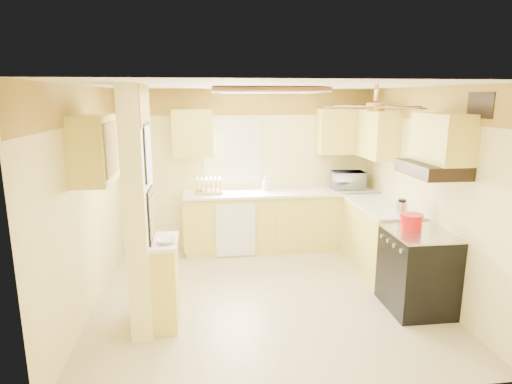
{
  "coord_description": "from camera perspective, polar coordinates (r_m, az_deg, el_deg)",
  "views": [
    {
      "loc": [
        -0.7,
        -4.82,
        2.38
      ],
      "look_at": [
        -0.06,
        0.35,
        1.22
      ],
      "focal_mm": 30.0,
      "sensor_mm": 36.0,
      "label": 1
    }
  ],
  "objects": [
    {
      "name": "floor",
      "position": [
        5.42,
        1.1,
        -13.49
      ],
      "size": [
        4.0,
        4.0,
        0.0
      ],
      "primitive_type": "plane",
      "color": "tan",
      "rests_on": "ground"
    },
    {
      "name": "ceiling",
      "position": [
        4.87,
        1.22,
        13.99
      ],
      "size": [
        4.0,
        4.0,
        0.0
      ],
      "primitive_type": "plane",
      "rotation": [
        3.14,
        0.0,
        0.0
      ],
      "color": "white",
      "rests_on": "wall_back"
    },
    {
      "name": "wall_back",
      "position": [
        6.85,
        -1.12,
        3.07
      ],
      "size": [
        4.0,
        0.0,
        4.0
      ],
      "primitive_type": "plane",
      "rotation": [
        1.57,
        0.0,
        0.0
      ],
      "color": "#FFEB9B",
      "rests_on": "floor"
    },
    {
      "name": "wall_front",
      "position": [
        3.2,
        6.06,
        -8.13
      ],
      "size": [
        4.0,
        0.0,
        4.0
      ],
      "primitive_type": "plane",
      "rotation": [
        -1.57,
        0.0,
        0.0
      ],
      "color": "#FFEB9B",
      "rests_on": "floor"
    },
    {
      "name": "wall_left",
      "position": [
        5.11,
        -21.62,
        -1.09
      ],
      "size": [
        0.0,
        3.8,
        3.8
      ],
      "primitive_type": "plane",
      "rotation": [
        1.57,
        0.0,
        1.57
      ],
      "color": "#FFEB9B",
      "rests_on": "floor"
    },
    {
      "name": "wall_right",
      "position": [
        5.63,
        21.72,
        0.1
      ],
      "size": [
        0.0,
        3.8,
        3.8
      ],
      "primitive_type": "plane",
      "rotation": [
        1.57,
        0.0,
        -1.57
      ],
      "color": "#FFEB9B",
      "rests_on": "floor"
    },
    {
      "name": "wallpaper_border",
      "position": [
        6.73,
        -1.14,
        11.89
      ],
      "size": [
        4.0,
        0.02,
        0.4
      ],
      "primitive_type": "cube",
      "color": "gold",
      "rests_on": "wall_back"
    },
    {
      "name": "partition_column",
      "position": [
        4.46,
        -15.24,
        -2.55
      ],
      "size": [
        0.2,
        0.7,
        2.5
      ],
      "primitive_type": "cube",
      "color": "#FFEB9B",
      "rests_on": "floor"
    },
    {
      "name": "partition_ledge",
      "position": [
        4.7,
        -11.96,
        -11.95
      ],
      "size": [
        0.25,
        0.55,
        0.9
      ],
      "primitive_type": "cube",
      "color": "#E1CF57",
      "rests_on": "floor"
    },
    {
      "name": "ledge_top",
      "position": [
        4.53,
        -12.23,
        -6.52
      ],
      "size": [
        0.28,
        0.58,
        0.04
      ],
      "primitive_type": "cube",
      "color": "white",
      "rests_on": "partition_ledge"
    },
    {
      "name": "lower_cabinets_back",
      "position": [
        6.81,
        3.37,
        -3.92
      ],
      "size": [
        3.0,
        0.6,
        0.9
      ],
      "primitive_type": "cube",
      "color": "#E1CF57",
      "rests_on": "floor"
    },
    {
      "name": "lower_cabinets_right",
      "position": [
        6.23,
        16.06,
        -5.98
      ],
      "size": [
        0.6,
        1.4,
        0.9
      ],
      "primitive_type": "cube",
      "color": "#E1CF57",
      "rests_on": "floor"
    },
    {
      "name": "countertop_back",
      "position": [
        6.68,
        3.44,
        -0.08
      ],
      "size": [
        3.04,
        0.64,
        0.04
      ],
      "primitive_type": "cube",
      "color": "white",
      "rests_on": "lower_cabinets_back"
    },
    {
      "name": "countertop_right",
      "position": [
        6.1,
        16.24,
        -1.79
      ],
      "size": [
        0.64,
        1.44,
        0.04
      ],
      "primitive_type": "cube",
      "color": "white",
      "rests_on": "lower_cabinets_right"
    },
    {
      "name": "dishwasher_panel",
      "position": [
        6.42,
        -2.74,
        -5.11
      ],
      "size": [
        0.58,
        0.02,
        0.8
      ],
      "primitive_type": "cube",
      "color": "white",
      "rests_on": "lower_cabinets_back"
    },
    {
      "name": "window",
      "position": [
        6.77,
        -3.23,
        5.51
      ],
      "size": [
        0.92,
        0.02,
        1.02
      ],
      "color": "white",
      "rests_on": "wall_back"
    },
    {
      "name": "upper_cab_back_left",
      "position": [
        6.56,
        -8.45,
        7.81
      ],
      "size": [
        0.6,
        0.35,
        0.7
      ],
      "primitive_type": "cube",
      "color": "#E1CF57",
      "rests_on": "wall_back"
    },
    {
      "name": "upper_cab_back_right",
      "position": [
        6.94,
        11.98,
        7.92
      ],
      "size": [
        0.9,
        0.35,
        0.7
      ],
      "primitive_type": "cube",
      "color": "#E1CF57",
      "rests_on": "wall_back"
    },
    {
      "name": "upper_cab_right",
      "position": [
        6.59,
        15.6,
        7.51
      ],
      "size": [
        0.35,
        1.0,
        0.7
      ],
      "primitive_type": "cube",
      "color": "#E1CF57",
      "rests_on": "wall_right"
    },
    {
      "name": "upper_cab_left_wall",
      "position": [
        4.73,
        -20.89,
        5.33
      ],
      "size": [
        0.35,
        0.75,
        0.7
      ],
      "primitive_type": "cube",
      "color": "#E1CF57",
      "rests_on": "wall_left"
    },
    {
      "name": "upper_cab_over_stove",
      "position": [
        4.97,
        23.61,
        6.58
      ],
      "size": [
        0.35,
        0.76,
        0.52
      ],
      "primitive_type": "cube",
      "color": "#E1CF57",
      "rests_on": "wall_right"
    },
    {
      "name": "stove",
      "position": [
        5.24,
        20.69,
        -9.75
      ],
      "size": [
        0.68,
        0.77,
        0.92
      ],
      "color": "black",
      "rests_on": "floor"
    },
    {
      "name": "range_hood",
      "position": [
        4.97,
        22.44,
        2.83
      ],
      "size": [
        0.5,
        0.76,
        0.14
      ],
      "primitive_type": "cube",
      "color": "black",
      "rests_on": "upper_cab_over_stove"
    },
    {
      "name": "poster_menu",
      "position": [
        4.33,
        -14.23,
        5.17
      ],
      "size": [
        0.02,
        0.42,
        0.57
      ],
      "color": "black",
      "rests_on": "partition_column"
    },
    {
      "name": "poster_nashville",
      "position": [
        4.46,
        -13.78,
        -3.14
      ],
      "size": [
        0.02,
        0.42,
        0.57
      ],
      "color": "black",
      "rests_on": "partition_column"
    },
    {
      "name": "ceiling_light_panel",
      "position": [
        5.38,
        1.52,
        13.38
      ],
      "size": [
        1.35,
        0.95,
        0.06
      ],
      "color": "brown",
      "rests_on": "ceiling"
    },
    {
      "name": "ceiling_fan",
      "position": [
        4.45,
        15.65,
        10.92
      ],
      "size": [
        1.15,
        1.15,
        0.26
      ],
      "color": "gold",
      "rests_on": "ceiling"
    },
    {
      "name": "vent_grate",
      "position": [
        4.75,
        27.78,
        10.2
      ],
      "size": [
        0.02,
        0.4,
        0.25
      ],
      "primitive_type": "cube",
      "color": "black",
      "rests_on": "wall_right"
    },
    {
      "name": "microwave",
      "position": [
        6.97,
        12.19,
        1.54
      ],
      "size": [
        0.54,
        0.39,
        0.28
      ],
      "primitive_type": "imported",
      "rotation": [
        0.0,
        0.0,
        3.05
      ],
      "color": "white",
      "rests_on": "countertop_back"
    },
    {
      "name": "bowl",
      "position": [
        4.42,
        -11.81,
        -6.37
      ],
      "size": [
        0.23,
        0.23,
        0.05
      ],
      "primitive_type": "imported",
      "rotation": [
        0.0,
        0.0,
        0.23
      ],
      "color": "white",
      "rests_on": "ledge_top"
    },
    {
      "name": "dutch_oven",
      "position": [
        5.15,
        19.98,
        -3.71
      ],
      "size": [
        0.26,
        0.26,
        0.17
      ],
      "color": "red",
      "rests_on": "stove"
    },
    {
      "name": "kettle",
      "position": [
        5.56,
        18.86,
        -2.06
      ],
      "size": [
        0.14,
        0.14,
        0.21
      ],
      "color": "silver",
      "rests_on": "countertop_right"
    },
    {
      "name": "dish_rack",
      "position": [
        6.55,
        -6.36,
        0.54
      ],
      "size": [
        0.41,
        0.31,
        0.23
      ],
      "color": "#DAB97E",
      "rests_on": "countertop_back"
    },
    {
      "name": "utensil_crock",
      "position": [
        6.71,
        1.33,
        0.86
      ],
      "size": [
        0.12,
        0.12,
        0.23
      ],
      "color": "white",
      "rests_on": "countertop_back"
    }
  ]
}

